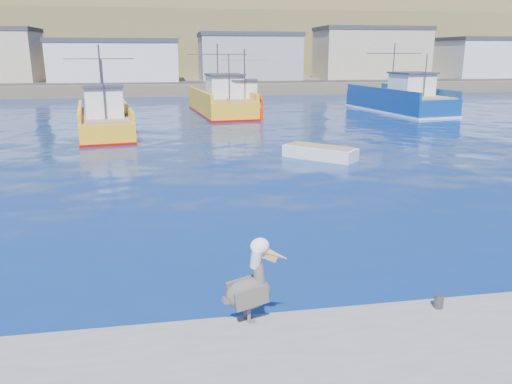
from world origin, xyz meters
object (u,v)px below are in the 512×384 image
boat_orange (245,104)px  pelican (251,286)px  trawler_blue (400,100)px  trawler_yellow_a (105,121)px  skiff_mid (320,154)px  trawler_yellow_b (221,102)px

boat_orange → pelican: 39.00m
trawler_blue → pelican: size_ratio=7.86×
trawler_yellow_a → pelican: (6.14, -28.64, 0.25)m
boat_orange → skiff_mid: bearing=-86.8°
trawler_yellow_b → boat_orange: 2.39m
trawler_blue → boat_orange: bearing=179.8°
trawler_yellow_a → skiff_mid: bearing=-40.1°
skiff_mid → pelican: pelican is taller
trawler_yellow_a → boat_orange: bearing=40.0°
trawler_yellow_b → pelican: size_ratio=7.38×
trawler_yellow_b → trawler_blue: trawler_blue is taller
pelican → trawler_yellow_a: bearing=102.1°
skiff_mid → pelican: 19.00m
trawler_yellow_a → boat_orange: size_ratio=1.25×
boat_orange → pelican: (-5.69, -38.58, 0.21)m
trawler_yellow_a → trawler_yellow_b: size_ratio=0.85×
skiff_mid → pelican: (-6.85, -17.69, 0.97)m
trawler_yellow_a → pelican: trawler_yellow_a is taller
trawler_yellow_a → trawler_blue: size_ratio=0.80×
trawler_blue → boat_orange: 15.85m
trawler_blue → boat_orange: (-15.85, 0.06, -0.11)m
trawler_yellow_b → pelican: (-3.57, -39.68, 0.14)m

